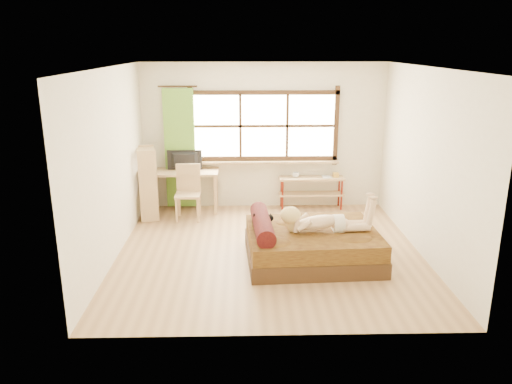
{
  "coord_description": "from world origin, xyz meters",
  "views": [
    {
      "loc": [
        -0.37,
        -6.94,
        3.0
      ],
      "look_at": [
        -0.19,
        0.2,
        0.88
      ],
      "focal_mm": 35.0,
      "sensor_mm": 36.0,
      "label": 1
    }
  ],
  "objects_px": {
    "woman": "(324,212)",
    "bookshelf": "(148,183)",
    "bed": "(309,244)",
    "chair": "(188,189)",
    "pipe_shelf": "(312,186)",
    "desk": "(185,176)",
    "kitten": "(262,220)"
  },
  "relations": [
    {
      "from": "chair",
      "to": "pipe_shelf",
      "type": "height_order",
      "value": "chair"
    },
    {
      "from": "woman",
      "to": "chair",
      "type": "bearing_deg",
      "value": 134.39
    },
    {
      "from": "woman",
      "to": "bookshelf",
      "type": "bearing_deg",
      "value": 142.25
    },
    {
      "from": "kitten",
      "to": "pipe_shelf",
      "type": "distance_m",
      "value": 2.5
    },
    {
      "from": "bed",
      "to": "chair",
      "type": "bearing_deg",
      "value": 132.32
    },
    {
      "from": "woman",
      "to": "chair",
      "type": "xyz_separation_m",
      "value": [
        -2.12,
        1.94,
        -0.2
      ]
    },
    {
      "from": "chair",
      "to": "bookshelf",
      "type": "bearing_deg",
      "value": 178.32
    },
    {
      "from": "bed",
      "to": "kitten",
      "type": "xyz_separation_m",
      "value": [
        -0.67,
        0.1,
        0.32
      ]
    },
    {
      "from": "woman",
      "to": "pipe_shelf",
      "type": "xyz_separation_m",
      "value": [
        0.16,
        2.42,
        -0.3
      ]
    },
    {
      "from": "kitten",
      "to": "chair",
      "type": "bearing_deg",
      "value": 121.76
    },
    {
      "from": "bed",
      "to": "desk",
      "type": "bearing_deg",
      "value": 128.77
    },
    {
      "from": "woman",
      "to": "bookshelf",
      "type": "xyz_separation_m",
      "value": [
        -2.83,
        1.96,
        -0.1
      ]
    },
    {
      "from": "bed",
      "to": "chair",
      "type": "height_order",
      "value": "chair"
    },
    {
      "from": "bed",
      "to": "chair",
      "type": "distance_m",
      "value": 2.71
    },
    {
      "from": "bed",
      "to": "bookshelf",
      "type": "xyz_separation_m",
      "value": [
        -2.64,
        1.91,
        0.39
      ]
    },
    {
      "from": "bed",
      "to": "kitten",
      "type": "height_order",
      "value": "bed"
    },
    {
      "from": "chair",
      "to": "pipe_shelf",
      "type": "xyz_separation_m",
      "value": [
        2.27,
        0.48,
        -0.09
      ]
    },
    {
      "from": "kitten",
      "to": "desk",
      "type": "bearing_deg",
      "value": 118.94
    },
    {
      "from": "desk",
      "to": "pipe_shelf",
      "type": "bearing_deg",
      "value": 2.53
    },
    {
      "from": "woman",
      "to": "bookshelf",
      "type": "distance_m",
      "value": 3.44
    },
    {
      "from": "bed",
      "to": "chair",
      "type": "xyz_separation_m",
      "value": [
        -1.92,
        1.9,
        0.29
      ]
    },
    {
      "from": "desk",
      "to": "pipe_shelf",
      "type": "height_order",
      "value": "desk"
    },
    {
      "from": "desk",
      "to": "chair",
      "type": "xyz_separation_m",
      "value": [
        0.1,
        -0.36,
        -0.13
      ]
    },
    {
      "from": "bookshelf",
      "to": "pipe_shelf",
      "type": "bearing_deg",
      "value": -4.29
    },
    {
      "from": "chair",
      "to": "bookshelf",
      "type": "distance_m",
      "value": 0.72
    },
    {
      "from": "desk",
      "to": "woman",
      "type": "bearing_deg",
      "value": -46.48
    },
    {
      "from": "pipe_shelf",
      "to": "bed",
      "type": "bearing_deg",
      "value": -99.37
    },
    {
      "from": "woman",
      "to": "desk",
      "type": "height_order",
      "value": "woman"
    },
    {
      "from": "kitten",
      "to": "pipe_shelf",
      "type": "bearing_deg",
      "value": 62.61
    },
    {
      "from": "bed",
      "to": "desk",
      "type": "distance_m",
      "value": 3.06
    },
    {
      "from": "pipe_shelf",
      "to": "bookshelf",
      "type": "xyz_separation_m",
      "value": [
        -2.99,
        -0.47,
        0.2
      ]
    },
    {
      "from": "bed",
      "to": "kitten",
      "type": "bearing_deg",
      "value": 168.28
    }
  ]
}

